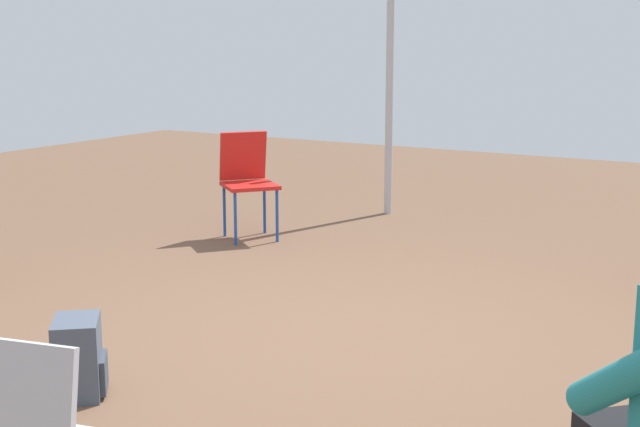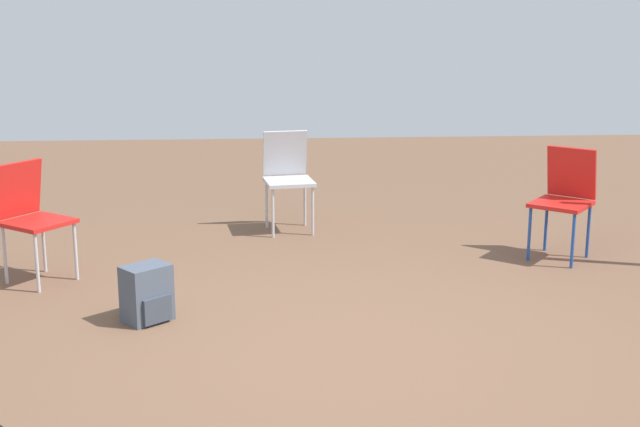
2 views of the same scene
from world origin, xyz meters
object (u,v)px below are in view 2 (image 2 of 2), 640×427
object	(u,v)px
chair_east	(288,173)
backpack_near_laptop_user	(147,297)
chair_southeast	(565,195)
chair_northeast	(30,213)

from	to	relation	value
chair_east	backpack_near_laptop_user	xyz separation A→B (m)	(-2.18, 0.94, -0.34)
chair_southeast	backpack_near_laptop_user	bearing A→B (deg)	60.47
chair_east	chair_northeast	xyz separation A→B (m)	(-1.30, 1.85, 0.00)
chair_east	chair_southeast	distance (m)	2.31
chair_east	backpack_near_laptop_user	bearing A→B (deg)	58.21
chair_northeast	chair_southeast	distance (m)	3.96
chair_east	chair_northeast	size ratio (longest dim) A/B	1.00
chair_east	chair_southeast	bearing A→B (deg)	146.55
chair_southeast	chair_east	bearing A→B (deg)	13.85
chair_east	chair_northeast	world-z (taller)	same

